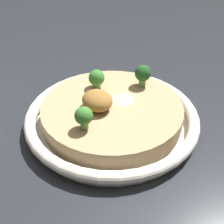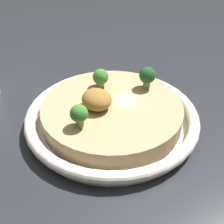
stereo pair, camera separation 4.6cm
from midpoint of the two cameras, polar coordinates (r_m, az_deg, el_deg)
ground_plane at (r=0.47m, az=2.77°, el=-2.45°), size 6.00×6.00×0.00m
risotto_bowl at (r=0.46m, az=2.84°, el=-0.68°), size 0.28×0.28×0.04m
cheese_sprinkle at (r=0.46m, az=5.26°, el=3.08°), size 0.04×0.04×0.01m
crispy_onion_garnish at (r=0.43m, az=-0.13°, el=2.47°), size 0.05×0.05×0.03m
broccoli_back_left at (r=0.49m, az=9.88°, el=7.13°), size 0.03×0.03×0.04m
broccoli_left at (r=0.49m, az=0.37°, el=6.94°), size 0.03×0.03×0.03m
broccoli_front_right at (r=0.39m, az=-3.42°, el=-0.60°), size 0.03×0.03×0.04m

